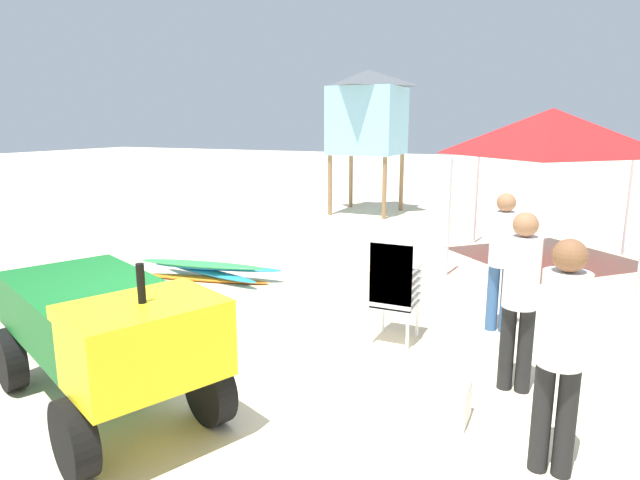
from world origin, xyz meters
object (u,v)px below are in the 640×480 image
Objects in this scene: lifeguard_near_center at (561,343)px; lifeguard_tower at (368,112)px; stacked_plastic_chairs at (394,281)px; cooler_box at (436,398)px; surfboard_pile at (208,270)px; lifeguard_near_left at (520,290)px; popup_canopy at (551,132)px; utility_cart at (106,326)px; lifeguard_near_right at (503,253)px.

lifeguard_tower reaches higher than lifeguard_near_center.
lifeguard_tower reaches higher than stacked_plastic_chairs.
lifeguard_tower is at bearing 113.10° from cooler_box.
cooler_box reaches higher than surfboard_pile.
stacked_plastic_chairs is 0.55× the size of surfboard_pile.
lifeguard_near_left is at bearing 106.96° from lifeguard_near_center.
lifeguard_near_center is (1.76, -1.82, 0.26)m from stacked_plastic_chairs.
popup_canopy is at bearing 93.72° from lifeguard_near_center.
surfboard_pile is at bearing -145.63° from popup_canopy.
stacked_plastic_chairs reaches higher than cooler_box.
surfboard_pile is 1.37× the size of lifeguard_near_left.
cooler_box is (4.30, -2.65, 0.01)m from surfboard_pile.
popup_canopy is 6.40m from lifeguard_tower.
lifeguard_near_left reaches higher than utility_cart.
lifeguard_near_left is 3.14× the size of cooler_box.
lifeguard_tower reaches higher than cooler_box.
stacked_plastic_chairs reaches higher than surfboard_pile.
popup_canopy is at bearing 90.47° from lifeguard_near_left.
surfboard_pile is at bearing 175.88° from lifeguard_near_right.
lifeguard_near_left is 1.55m from lifeguard_near_right.
cooler_box is (-0.93, 0.40, -0.83)m from lifeguard_near_center.
lifeguard_near_right is (1.06, 0.91, 0.23)m from stacked_plastic_chairs.
popup_canopy is at bearing 85.05° from cooler_box.
popup_canopy reaches higher than surfboard_pile.
stacked_plastic_chairs is at bearing -19.57° from surfboard_pile.
popup_canopy reaches higher than cooler_box.
popup_canopy is at bearing 65.85° from utility_cart.
utility_cart is 1.20× the size of surfboard_pile.
stacked_plastic_chairs is 9.59m from lifeguard_tower.
popup_canopy is (1.35, 4.53, 1.59)m from stacked_plastic_chairs.
lifeguard_near_left is 0.99× the size of lifeguard_near_center.
lifeguard_near_right is at bearing 104.40° from lifeguard_near_center.
popup_canopy is at bearing 34.37° from surfboard_pile.
utility_cart is at bearing -149.44° from lifeguard_near_left.
lifeguard_near_center is at bearing -23.59° from cooler_box.
utility_cart is 1.64× the size of lifeguard_near_left.
lifeguard_tower is 11.30m from cooler_box.
surfboard_pile is 6.23m from popup_canopy.
utility_cart is 1.66× the size of lifeguard_near_right.
lifeguard_near_left is at bearing 55.47° from cooler_box.
stacked_plastic_chairs is at bearing 54.13° from utility_cart.
lifeguard_near_center is 2.82m from lifeguard_near_right.
lifeguard_near_right is at bearing -4.12° from surfboard_pile.
popup_canopy is at bearing 73.43° from stacked_plastic_chairs.
cooler_box is at bearing 22.19° from utility_cart.
lifeguard_near_center is at bearing 10.64° from utility_cart.
utility_cart is 0.99× the size of popup_canopy.
lifeguard_near_center is 6.50m from popup_canopy.
lifeguard_tower is at bearing 120.23° from lifeguard_near_right.
stacked_plastic_chairs is 0.46× the size of popup_canopy.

